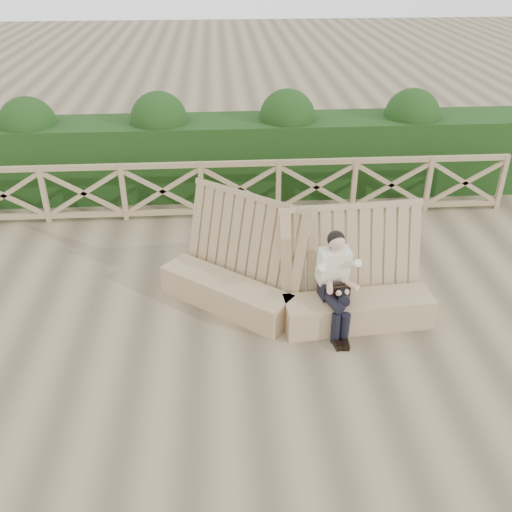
{
  "coord_description": "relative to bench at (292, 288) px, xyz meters",
  "views": [
    {
      "loc": [
        -0.37,
        -6.28,
        4.78
      ],
      "look_at": [
        0.09,
        0.4,
        0.9
      ],
      "focal_mm": 40.0,
      "sensor_mm": 36.0,
      "label": 1
    }
  ],
  "objects": [
    {
      "name": "bench",
      "position": [
        0.0,
        0.0,
        0.0
      ],
      "size": [
        3.76,
        1.91,
        1.57
      ],
      "rotation": [
        0.0,
        0.0,
        -0.3
      ],
      "color": "#977E56",
      "rests_on": "ground"
    },
    {
      "name": "hedge",
      "position": [
        -0.58,
        4.36,
        0.36
      ],
      "size": [
        12.0,
        1.2,
        1.5
      ],
      "primitive_type": "cube",
      "color": "black",
      "rests_on": "ground"
    },
    {
      "name": "guardrail",
      "position": [
        -0.58,
        3.16,
        0.16
      ],
      "size": [
        10.1,
        0.09,
        1.1
      ],
      "color": "olive",
      "rests_on": "ground"
    },
    {
      "name": "woman",
      "position": [
        0.53,
        -0.36,
        0.35
      ],
      "size": [
        0.45,
        0.89,
        1.4
      ],
      "rotation": [
        0.0,
        0.0,
        0.17
      ],
      "color": "black",
      "rests_on": "ground"
    },
    {
      "name": "ground",
      "position": [
        -0.58,
        -0.34,
        -0.39
      ],
      "size": [
        60.0,
        60.0,
        0.0
      ],
      "primitive_type": "plane",
      "color": "brown",
      "rests_on": "ground"
    }
  ]
}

